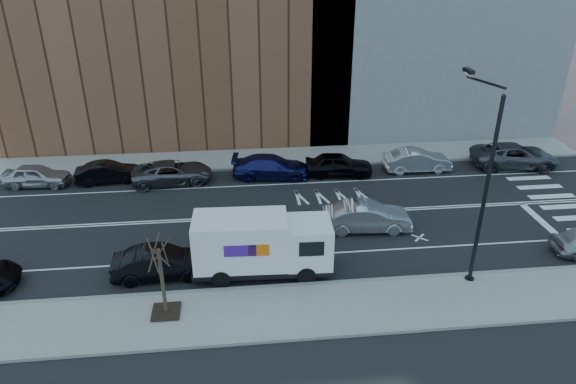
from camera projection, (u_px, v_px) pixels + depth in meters
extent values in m
plane|color=black|center=(302.00, 214.00, 30.26)|extent=(120.00, 120.00, 0.00)
cube|color=gray|center=(329.00, 309.00, 22.36)|extent=(44.00, 3.60, 0.15)
cube|color=gray|center=(287.00, 157.00, 38.08)|extent=(44.00, 3.60, 0.15)
cube|color=gray|center=(322.00, 284.00, 23.97)|extent=(44.00, 0.25, 0.17)
cube|color=gray|center=(289.00, 167.00, 36.47)|extent=(44.00, 0.25, 0.17)
cylinder|color=black|center=(485.00, 196.00, 22.33)|extent=(0.18, 0.18, 9.00)
cylinder|color=black|center=(469.00, 279.00, 24.27)|extent=(0.44, 0.44, 0.20)
sphere|color=black|center=(504.00, 96.00, 20.38)|extent=(0.20, 0.20, 0.20)
cylinder|color=black|center=(485.00, 82.00, 21.83)|extent=(0.11, 3.49, 0.48)
cube|color=black|center=(469.00, 71.00, 23.31)|extent=(0.25, 0.80, 0.18)
cube|color=#FFF2CC|center=(468.00, 73.00, 23.35)|extent=(0.18, 0.55, 0.03)
cube|color=black|center=(166.00, 311.00, 21.99)|extent=(1.20, 1.20, 0.04)
cylinder|color=#382B1E|center=(162.00, 282.00, 21.32)|extent=(0.16, 0.16, 3.20)
cylinder|color=#382B1E|center=(165.00, 253.00, 20.73)|extent=(0.06, 0.80, 1.44)
cylinder|color=#382B1E|center=(161.00, 250.00, 20.92)|extent=(0.81, 0.31, 1.19)
cylinder|color=#382B1E|center=(154.00, 252.00, 20.82)|extent=(0.58, 0.76, 1.50)
cylinder|color=#382B1E|center=(153.00, 256.00, 20.55)|extent=(0.47, 0.61, 1.37)
cylinder|color=#382B1E|center=(160.00, 257.00, 20.50)|extent=(0.72, 0.29, 1.13)
cube|color=black|center=(261.00, 264.00, 24.79)|extent=(6.55, 2.44, 0.31)
cube|color=white|center=(309.00, 242.00, 24.42)|extent=(2.17, 2.32, 2.09)
cube|color=black|center=(331.00, 235.00, 24.35)|extent=(0.14, 1.93, 0.99)
cube|color=black|center=(312.00, 249.00, 23.26)|extent=(1.15, 0.09, 0.73)
cube|color=black|center=(307.00, 224.00, 25.30)|extent=(1.15, 0.09, 0.73)
cube|color=black|center=(329.00, 259.00, 24.94)|extent=(0.24, 2.09, 0.37)
cube|color=white|center=(241.00, 240.00, 24.13)|extent=(4.47, 2.46, 2.40)
cube|color=#47198C|center=(240.00, 251.00, 23.02)|extent=(1.46, 0.08, 0.57)
cube|color=orange|center=(259.00, 250.00, 23.07)|extent=(0.94, 0.06, 0.57)
cube|color=#47198C|center=(241.00, 225.00, 25.11)|extent=(1.46, 0.08, 0.57)
cube|color=orange|center=(258.00, 225.00, 25.16)|extent=(0.94, 0.06, 0.57)
cylinder|color=black|center=(306.00, 275.00, 23.99)|extent=(0.89, 0.33, 0.88)
cylinder|color=black|center=(302.00, 251.00, 25.86)|extent=(0.89, 0.33, 0.88)
cylinder|color=black|center=(221.00, 279.00, 23.75)|extent=(0.89, 0.33, 0.88)
cylinder|color=black|center=(223.00, 254.00, 25.62)|extent=(0.89, 0.33, 0.88)
imported|color=#B3B2B7|center=(36.00, 176.00, 33.54)|extent=(4.32, 1.99, 1.44)
imported|color=black|center=(108.00, 172.00, 34.07)|extent=(4.31, 1.91, 1.38)
imported|color=#51545A|center=(172.00, 172.00, 33.96)|extent=(5.47, 2.93, 1.46)
imported|color=navy|center=(271.00, 167.00, 34.74)|extent=(5.47, 2.69, 1.53)
imported|color=black|center=(339.00, 165.00, 35.02)|extent=(4.80, 2.38, 1.57)
imported|color=silver|center=(417.00, 160.00, 35.73)|extent=(4.67, 1.63, 1.54)
imported|color=#46484D|center=(514.00, 156.00, 36.38)|extent=(6.23, 3.50, 1.64)
imported|color=#ACACB1|center=(367.00, 217.00, 28.35)|extent=(4.95, 2.01, 1.60)
imported|color=black|center=(161.00, 263.00, 24.34)|extent=(4.60, 1.77, 1.50)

